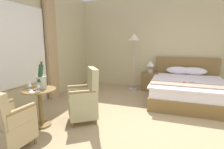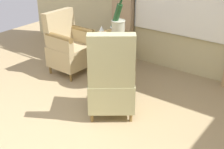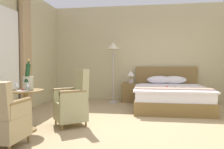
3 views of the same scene
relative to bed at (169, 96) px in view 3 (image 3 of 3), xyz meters
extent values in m
plane|color=tan|center=(-0.57, -1.92, -0.31)|extent=(7.52, 7.52, 0.00)
cube|color=#C6B98D|center=(-0.57, 1.15, 1.17)|extent=(6.07, 0.12, 2.96)
cube|color=tan|center=(-3.44, -0.98, 1.05)|extent=(0.10, 0.36, 2.71)
cube|color=brown|center=(0.00, -0.08, -0.16)|extent=(1.74, 2.10, 0.30)
cube|color=white|center=(0.00, -0.08, 0.10)|extent=(1.69, 2.03, 0.21)
cube|color=white|center=(0.00, -0.14, 0.22)|extent=(1.78, 1.97, 0.04)
cube|color=tan|center=(0.00, -0.65, 0.26)|extent=(1.74, 0.38, 0.03)
cube|color=brown|center=(0.00, 1.01, 0.37)|extent=(1.83, 0.08, 0.75)
ellipsoid|color=white|center=(-0.21, 0.81, 0.36)|extent=(0.73, 0.24, 0.24)
ellipsoid|color=white|center=(0.21, 0.81, 0.36)|extent=(0.73, 0.23, 0.24)
cylinder|color=#2D6628|center=(0.01, -0.35, 0.26)|extent=(0.26, 0.28, 0.01)
sphere|color=#DB2342|center=(-0.12, -0.49, 0.27)|extent=(0.05, 0.05, 0.05)
ellipsoid|color=#33702D|center=(0.01, -0.63, 0.26)|extent=(0.03, 0.05, 0.01)
cube|color=white|center=(-0.03, -0.42, 0.26)|extent=(0.11, 0.13, 0.00)
cube|color=brown|center=(-1.05, 0.72, -0.03)|extent=(0.51, 0.42, 0.56)
sphere|color=#B7B2A8|center=(-0.78, 0.72, 0.10)|extent=(0.02, 0.02, 0.02)
cylinder|color=#BEABAA|center=(-1.05, 0.72, 0.31)|extent=(0.15, 0.15, 0.12)
cylinder|color=olive|center=(-1.05, 0.72, 0.42)|extent=(0.02, 0.02, 0.10)
cone|color=silver|center=(-1.05, 0.72, 0.55)|extent=(0.23, 0.23, 0.16)
cylinder|color=#B1AAB1|center=(-1.56, 0.55, -0.29)|extent=(0.28, 0.28, 0.03)
cylinder|color=#B1AAB1|center=(-1.56, 0.55, 0.49)|extent=(0.03, 0.03, 1.54)
cone|color=beige|center=(-1.56, 0.55, 1.37)|extent=(0.39, 0.39, 0.21)
cylinder|color=brown|center=(-2.62, -2.43, -0.29)|extent=(0.33, 0.33, 0.03)
cylinder|color=brown|center=(-2.62, -2.43, 0.03)|extent=(0.07, 0.07, 0.67)
cylinder|color=brown|center=(-2.62, -2.43, 0.37)|extent=(0.59, 0.59, 0.02)
cylinder|color=#B8B9A6|center=(-2.61, -2.36, 0.49)|extent=(0.17, 0.17, 0.22)
torus|color=#B8B9A6|center=(-2.61, -2.36, 0.60)|extent=(0.19, 0.19, 0.02)
cylinder|color=white|center=(-2.61, -2.36, 0.58)|extent=(0.15, 0.15, 0.03)
cylinder|color=#1E4723|center=(-2.61, -2.38, 0.66)|extent=(0.09, 0.16, 0.33)
cylinder|color=#193D1E|center=(-2.62, -2.32, 0.85)|extent=(0.04, 0.05, 0.08)
sphere|color=gold|center=(-2.62, -2.32, 0.88)|extent=(0.04, 0.04, 0.04)
cylinder|color=white|center=(-2.72, -2.53, 0.39)|extent=(0.06, 0.06, 0.01)
cylinder|color=white|center=(-2.72, -2.53, 0.42)|extent=(0.01, 0.01, 0.07)
cone|color=white|center=(-2.72, -2.53, 0.49)|extent=(0.07, 0.07, 0.07)
cylinder|color=white|center=(-2.51, -2.55, 0.39)|extent=(0.08, 0.08, 0.01)
cylinder|color=white|center=(-2.51, -2.55, 0.43)|extent=(0.01, 0.01, 0.07)
cone|color=white|center=(-2.51, -2.55, 0.49)|extent=(0.07, 0.07, 0.06)
cylinder|color=white|center=(-2.58, -2.59, 0.39)|extent=(0.17, 0.17, 0.01)
sphere|color=#9F2E20|center=(-2.57, -2.57, 0.41)|extent=(0.03, 0.03, 0.03)
sphere|color=maroon|center=(-2.60, -2.57, 0.41)|extent=(0.02, 0.02, 0.02)
cylinder|color=brown|center=(-2.29, -1.96, -0.26)|extent=(0.04, 0.04, 0.10)
cylinder|color=brown|center=(-2.03, -2.31, -0.26)|extent=(0.04, 0.04, 0.10)
cylinder|color=brown|center=(-1.95, -1.70, -0.26)|extent=(0.04, 0.04, 0.10)
cylinder|color=brown|center=(-1.68, -2.05, -0.26)|extent=(0.04, 0.04, 0.10)
cube|color=tan|center=(-1.99, -2.01, -0.04)|extent=(0.72, 0.72, 0.34)
cube|color=tan|center=(-1.82, -1.88, 0.43)|extent=(0.42, 0.48, 0.60)
cube|color=tan|center=(-2.13, -1.85, 0.23)|extent=(0.43, 0.36, 0.19)
cylinder|color=brown|center=(-2.13, -1.85, 0.33)|extent=(0.43, 0.36, 0.09)
cube|color=tan|center=(-1.88, -2.19, 0.23)|extent=(0.43, 0.36, 0.19)
cylinder|color=brown|center=(-1.88, -2.19, 0.33)|extent=(0.43, 0.36, 0.09)
cylinder|color=brown|center=(-2.29, -2.95, -0.25)|extent=(0.04, 0.04, 0.12)
cylinder|color=brown|center=(-2.75, -2.93, -0.25)|extent=(0.04, 0.04, 0.12)
cube|color=tan|center=(-2.53, -3.15, -0.04)|extent=(0.57, 0.53, 0.31)
cube|color=tan|center=(-2.30, -3.14, 0.21)|extent=(0.11, 0.47, 0.19)
cylinder|color=brown|center=(-2.30, -3.14, 0.31)|extent=(0.11, 0.47, 0.09)
camera|label=1|loc=(-0.38, -4.83, 1.22)|focal=28.00mm
camera|label=2|loc=(0.58, -0.11, 1.71)|focal=50.00mm
camera|label=3|loc=(-0.64, -5.81, 0.81)|focal=35.00mm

